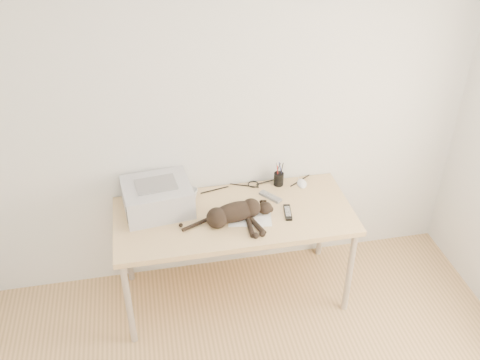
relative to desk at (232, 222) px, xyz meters
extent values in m
plane|color=silver|center=(0.00, 0.27, 0.69)|extent=(3.50, 0.00, 3.50)
cube|color=tan|center=(0.00, -0.09, 0.11)|extent=(1.60, 0.70, 0.04)
cylinder|color=#B0B0B2|center=(-0.75, -0.39, -0.26)|extent=(0.04, 0.04, 0.70)
cylinder|color=#B0B0B2|center=(0.75, -0.39, -0.26)|extent=(0.04, 0.04, 0.70)
cylinder|color=#B0B0B2|center=(-0.75, 0.21, -0.26)|extent=(0.04, 0.04, 0.70)
cylinder|color=#B0B0B2|center=(0.75, 0.21, -0.26)|extent=(0.04, 0.04, 0.70)
cube|color=tan|center=(0.00, 0.24, -0.21)|extent=(1.48, 0.02, 0.60)
cube|color=#B4B5BA|center=(-0.49, 0.07, 0.23)|extent=(0.48, 0.42, 0.20)
cube|color=black|center=(-0.49, 0.07, 0.24)|extent=(0.37, 0.06, 0.12)
cube|color=slate|center=(-0.49, 0.07, 0.34)|extent=(0.28, 0.22, 0.01)
cube|color=white|center=(0.09, -0.14, 0.14)|extent=(0.32, 0.25, 0.00)
cube|color=white|center=(0.06, -0.12, 0.14)|extent=(0.34, 0.29, 0.00)
ellipsoid|color=black|center=(-0.01, -0.16, 0.20)|extent=(0.34, 0.19, 0.13)
sphere|color=black|center=(-0.13, -0.19, 0.20)|extent=(0.14, 0.14, 0.14)
ellipsoid|color=black|center=(0.20, -0.13, 0.18)|extent=(0.11, 0.10, 0.09)
cone|color=black|center=(0.19, -0.09, 0.21)|extent=(0.04, 0.05, 0.04)
cone|color=black|center=(0.21, -0.09, 0.21)|extent=(0.04, 0.05, 0.05)
cylinder|color=black|center=(0.07, -0.26, 0.15)|extent=(0.07, 0.19, 0.03)
cylinder|color=black|center=(0.12, -0.26, 0.15)|extent=(0.07, 0.19, 0.03)
cylinder|color=black|center=(-0.27, -0.16, 0.15)|extent=(0.21, 0.06, 0.02)
imported|color=white|center=(-0.26, 0.13, 0.18)|extent=(0.12, 0.12, 0.09)
cylinder|color=black|center=(0.38, 0.19, 0.18)|extent=(0.07, 0.07, 0.10)
cylinder|color=#990C0C|center=(0.37, 0.19, 0.25)|extent=(0.01, 0.01, 0.13)
cylinder|color=navy|center=(0.39, 0.20, 0.25)|extent=(0.01, 0.01, 0.13)
cylinder|color=black|center=(0.38, 0.18, 0.25)|extent=(0.01, 0.01, 0.13)
cube|color=slate|center=(0.28, 0.05, 0.14)|extent=(0.14, 0.17, 0.02)
cube|color=black|center=(0.35, -0.15, 0.14)|extent=(0.07, 0.17, 0.02)
ellipsoid|color=white|center=(0.55, 0.16, 0.15)|extent=(0.08, 0.13, 0.04)
camera|label=1|loc=(-0.51, -2.88, 2.32)|focal=40.00mm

